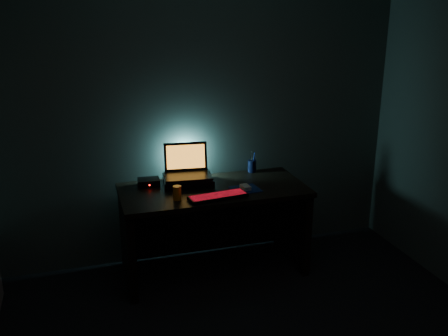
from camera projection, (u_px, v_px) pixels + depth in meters
The scene contains 10 objects.
room at pixel (303, 202), 2.40m from camera, with size 3.50×4.00×2.50m.
desk at pixel (212, 215), 4.16m from camera, with size 1.50×0.70×0.75m.
riser at pixel (188, 180), 4.11m from camera, with size 0.40×0.30×0.06m, color black.
laptop at pixel (187, 168), 4.13m from camera, with size 0.41×0.32×0.26m.
keyboard at pixel (218, 196), 3.81m from camera, with size 0.47×0.20×0.03m.
mousepad at pixel (245, 189), 3.99m from camera, with size 0.22×0.20×0.00m, color #0B1D51.
mouse at pixel (246, 187), 3.99m from camera, with size 0.06×0.10×0.03m, color #9D9DA3.
pen_cup at pixel (252, 166), 4.41m from camera, with size 0.07×0.07×0.11m, color black.
juice_glass at pixel (177, 193), 3.77m from camera, with size 0.06×0.06×0.11m, color orange.
router at pixel (149, 182), 4.07m from camera, with size 0.18×0.15×0.06m.
Camera 1 is at (-1.01, -2.03, 2.15)m, focal length 40.00 mm.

